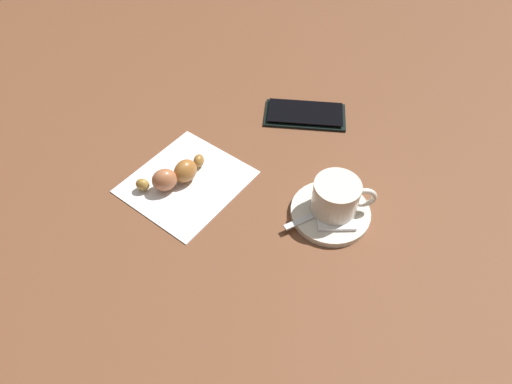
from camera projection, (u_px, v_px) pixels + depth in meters
The scene contains 8 objects.
ground_plane at pixel (260, 197), 0.68m from camera, with size 1.80×1.80×0.00m, color brown.
saucer at pixel (330, 213), 0.65m from camera, with size 0.12×0.12×0.01m, color silver.
espresso_cup at pixel (337, 198), 0.62m from camera, with size 0.09×0.07×0.06m.
teaspoon at pixel (333, 207), 0.65m from camera, with size 0.08×0.11×0.01m.
sugar_packet at pixel (338, 223), 0.63m from camera, with size 0.06×0.02×0.01m, color white.
napkin at pixel (187, 181), 0.70m from camera, with size 0.17×0.18×0.00m, color white.
croissant at pixel (175, 175), 0.68m from camera, with size 0.08×0.11×0.04m.
cell_phone at pixel (305, 114), 0.80m from camera, with size 0.17×0.13×0.01m.
Camera 1 is at (0.21, -0.37, 0.52)m, focal length 30.11 mm.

